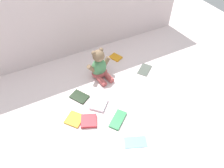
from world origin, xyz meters
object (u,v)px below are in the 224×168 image
Objects in this scene: book_case_0 at (118,119)px; book_case_2 at (99,104)px; teddy_bear at (99,67)px; book_case_1 at (75,119)px; book_case_5 at (116,57)px; book_case_7 at (136,142)px; book_case_3 at (79,97)px; book_case_6 at (89,121)px; book_case_4 at (145,70)px.

book_case_2 reaches higher than book_case_0.
teddy_bear is 0.43m from book_case_1.
teddy_bear reaches higher than book_case_5.
book_case_5 is 0.71× the size of book_case_7.
book_case_2 reaches higher than book_case_1.
teddy_bear is at bearing -0.33° from book_case_3.
book_case_1 is at bearing 62.84° from book_case_7.
book_case_6 is (0.07, -0.06, 0.00)m from book_case_1.
teddy_bear is 0.29m from book_case_2.
book_case_3 is 0.21m from book_case_6.
book_case_2 and book_case_6 have the same top height.
book_case_0 is 0.51m from book_case_4.
book_case_6 reaches higher than book_case_7.
book_case_0 is at bearing 28.71° from book_case_7.
book_case_1 is (-0.24, 0.13, -0.00)m from book_case_0.
book_case_7 is (-0.25, -0.72, -0.00)m from book_case_5.
book_case_5 is (0.42, 0.26, 0.00)m from book_case_3.
book_case_6 is (-0.02, -0.21, 0.00)m from book_case_3.
book_case_1 is (-0.31, -0.29, -0.08)m from teddy_bear.
teddy_bear is 1.83× the size of book_case_7.
book_case_4 is at bearing -25.69° from teddy_bear.
book_case_6 is at bearing 83.98° from book_case_2.
book_case_2 is at bearing 25.54° from book_case_5.
book_case_5 is at bearing 23.88° from teddy_bear.
book_case_0 is at bearing -179.63° from book_case_6.
book_case_4 is at bearing -118.44° from book_case_2.
teddy_bear reaches higher than book_case_1.
teddy_bear reaches higher than book_case_0.
book_case_6 is at bearing -126.42° from book_case_3.
book_case_2 is at bearing -124.60° from teddy_bear.
teddy_bear is at bearing -46.86° from book_case_0.
book_case_6 is (-0.17, 0.07, 0.00)m from book_case_0.
book_case_5 reaches higher than book_case_7.
book_case_0 is (-0.07, -0.41, -0.08)m from teddy_bear.
teddy_bear is at bearing 8.61° from book_case_5.
book_case_7 is (0.19, -0.25, -0.01)m from book_case_6.
book_case_0 reaches higher than book_case_4.
book_case_6 is (-0.11, -0.09, -0.00)m from book_case_2.
book_case_4 is 1.44× the size of book_case_5.
teddy_bear is 0.36m from book_case_4.
book_case_4 is 1.02× the size of book_case_7.
book_case_0 is 1.29× the size of book_case_2.
book_case_3 is 1.28× the size of book_case_5.
book_case_4 is at bearing -28.91° from book_case_3.
book_case_0 is 1.05× the size of book_case_4.
book_case_6 is at bearing 102.94° from book_case_1.
book_case_5 is (-0.13, 0.23, 0.00)m from book_case_4.
book_case_2 is at bearing -84.41° from book_case_3.
book_case_5 is at bearing -109.44° from book_case_6.
book_case_1 is 0.18m from book_case_3.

